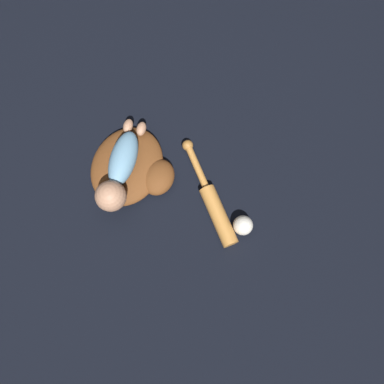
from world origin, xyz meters
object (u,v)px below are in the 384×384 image
Objects in this scene: baby_figure at (119,172)px; baseball at (243,225)px; baseball_bat at (213,204)px; baseball_glove at (132,168)px.

baseball is (0.20, 0.46, -0.09)m from baby_figure.
baby_figure reaches higher than baseball_bat.
baby_figure is 0.51m from baseball.
baby_figure is at bearing -113.79° from baseball.
baby_figure reaches higher than baseball_glove.
baseball is (0.25, 0.42, 0.00)m from baseball_glove.
baseball_glove is 0.11m from baby_figure.
baseball is (0.09, 0.11, 0.01)m from baseball_bat.
baseball_bat is at bearing -130.29° from baseball.
baby_figure is at bearing -37.14° from baseball_glove.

